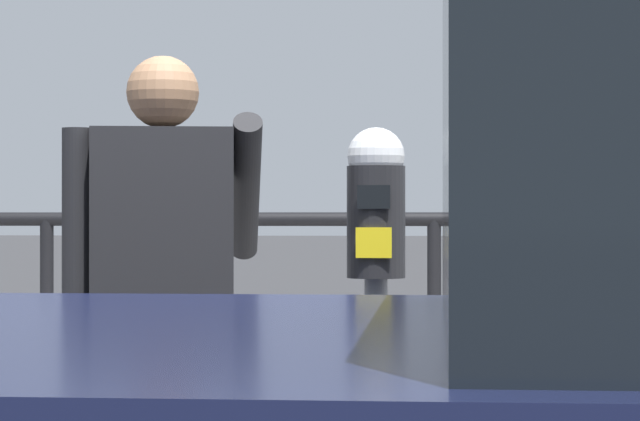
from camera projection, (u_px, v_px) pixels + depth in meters
The scene contains 3 objects.
parking_meter at pixel (376, 255), 4.11m from camera, with size 0.18×0.19×1.42m.
pedestrian_at_meter at pixel (162, 290), 4.12m from camera, with size 0.60×0.61×1.63m.
background_railing at pixel (434, 292), 5.92m from camera, with size 24.06×0.06×1.17m.
Camera 1 is at (0.00, -3.68, 1.31)m, focal length 76.82 mm.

